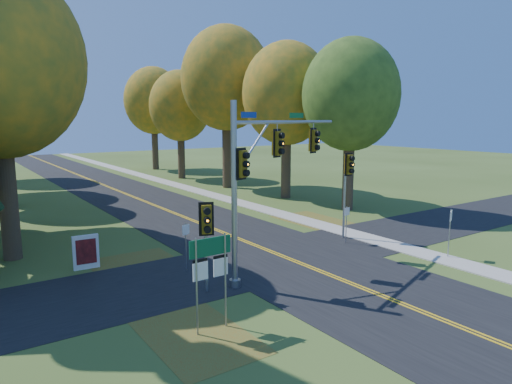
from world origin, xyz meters
TOP-DOWN VIEW (x-y plane):
  - ground at (0.00, 0.00)m, footprint 160.00×160.00m
  - road_main at (0.00, 0.00)m, footprint 8.00×160.00m
  - road_cross at (0.00, 2.00)m, footprint 60.00×6.00m
  - centerline_left at (-0.10, 0.00)m, footprint 0.10×160.00m
  - centerline_right at (0.10, 0.00)m, footprint 0.10×160.00m
  - sidewalk_east at (6.20, 0.00)m, footprint 1.60×160.00m
  - leaf_patch_w_near at (-6.50, 4.00)m, footprint 4.00×6.00m
  - leaf_patch_e at (6.80, 6.00)m, footprint 3.50×8.00m
  - leaf_patch_w_far at (-7.50, -3.00)m, footprint 3.00×5.00m
  - tree_e_a at (11.57, 8.77)m, footprint 7.20×7.20m
  - tree_e_b at (10.97, 15.58)m, footprint 7.60×7.60m
  - tree_w_c at (-9.54, 24.47)m, footprint 6.80×6.80m
  - tree_e_c at (9.88, 23.69)m, footprint 8.80×8.80m
  - tree_e_d at (9.26, 32.87)m, footprint 7.00×7.00m
  - tree_e_e at (10.47, 43.58)m, footprint 7.80×7.80m
  - traffic_mast at (-2.24, 0.41)m, footprint 7.95×3.10m
  - east_signal_pole at (5.15, 2.63)m, footprint 0.58×0.66m
  - ped_signal_pole at (-5.49, -0.22)m, footprint 0.56×0.67m
  - route_sign_cluster at (-6.89, -3.06)m, footprint 1.49×0.10m
  - info_kiosk at (-8.61, 5.64)m, footprint 1.16×0.25m
  - reg_sign_e_north at (4.47, 1.97)m, footprint 0.40×0.06m
  - reg_sign_e_south at (6.69, -2.86)m, footprint 0.44×0.23m
  - reg_sign_w at (-4.93, 2.77)m, footprint 0.41×0.17m

SIDE VIEW (x-z plane):
  - ground at x=0.00m, z-range 0.00..0.00m
  - leaf_patch_w_near at x=-6.50m, z-range 0.00..0.01m
  - leaf_patch_e at x=6.80m, z-range 0.00..0.01m
  - leaf_patch_w_far at x=-7.50m, z-range 0.00..0.01m
  - road_cross at x=0.00m, z-range 0.00..0.02m
  - road_main at x=0.00m, z-range 0.00..0.02m
  - centerline_left at x=-0.10m, z-range 0.02..0.03m
  - centerline_right at x=0.10m, z-range 0.02..0.03m
  - sidewalk_east at x=6.20m, z-range 0.00..0.06m
  - info_kiosk at x=-8.61m, z-range 0.00..1.59m
  - reg_sign_e_north at x=4.47m, z-range 0.38..2.47m
  - reg_sign_w at x=-4.93m, z-range 0.41..2.64m
  - reg_sign_e_south at x=6.69m, z-range 0.46..2.93m
  - route_sign_cluster at x=-6.89m, z-range 0.65..3.85m
  - ped_signal_pole at x=-5.49m, z-range 0.90..4.60m
  - east_signal_pole at x=5.15m, z-range 1.28..6.25m
  - traffic_mast at x=-2.24m, z-range 1.08..8.66m
  - tree_w_c at x=-9.54m, z-range 1.99..13.90m
  - tree_e_d at x=9.26m, z-range 2.08..14.40m
  - tree_e_a at x=11.57m, z-range 2.16..14.90m
  - tree_e_b at x=10.97m, z-range 2.23..15.56m
  - tree_e_e at x=10.47m, z-range 2.32..16.06m
  - tree_e_c at x=9.88m, z-range 2.77..18.56m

